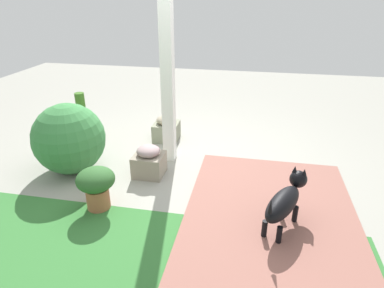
{
  "coord_description": "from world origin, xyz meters",
  "views": [
    {
      "loc": [
        -0.78,
        3.82,
        2.18
      ],
      "look_at": [
        -0.03,
        -0.04,
        0.35
      ],
      "focal_mm": 31.16,
      "sensor_mm": 36.0,
      "label": 1
    }
  ],
  "objects_px": {
    "stone_planter_mid": "(149,161)",
    "terracotta_pot_tall": "(83,123)",
    "terracotta_pot_broad": "(96,184)",
    "porch_pillar": "(167,67)",
    "dog": "(285,201)",
    "round_shrub": "(69,139)",
    "stone_planter_nearest": "(166,129)"
  },
  "relations": [
    {
      "from": "round_shrub",
      "to": "stone_planter_nearest",
      "type": "bearing_deg",
      "value": -128.33
    },
    {
      "from": "terracotta_pot_broad",
      "to": "terracotta_pot_tall",
      "type": "xyz_separation_m",
      "value": [
        1.02,
        -1.67,
        -0.02
      ]
    },
    {
      "from": "terracotta_pot_tall",
      "to": "porch_pillar",
      "type": "bearing_deg",
      "value": 165.69
    },
    {
      "from": "stone_planter_nearest",
      "to": "dog",
      "type": "xyz_separation_m",
      "value": [
        -1.7,
        1.86,
        0.13
      ]
    },
    {
      "from": "terracotta_pot_tall",
      "to": "dog",
      "type": "height_order",
      "value": "terracotta_pot_tall"
    },
    {
      "from": "stone_planter_nearest",
      "to": "stone_planter_mid",
      "type": "bearing_deg",
      "value": 93.63
    },
    {
      "from": "round_shrub",
      "to": "dog",
      "type": "xyz_separation_m",
      "value": [
        -2.65,
        0.66,
        -0.14
      ]
    },
    {
      "from": "terracotta_pot_broad",
      "to": "round_shrub",
      "type": "bearing_deg",
      "value": -45.78
    },
    {
      "from": "stone_planter_nearest",
      "to": "dog",
      "type": "height_order",
      "value": "dog"
    },
    {
      "from": "round_shrub",
      "to": "terracotta_pot_broad",
      "type": "distance_m",
      "value": 1.01
    },
    {
      "from": "porch_pillar",
      "to": "stone_planter_nearest",
      "type": "distance_m",
      "value": 1.29
    },
    {
      "from": "stone_planter_mid",
      "to": "terracotta_pot_broad",
      "type": "distance_m",
      "value": 0.87
    },
    {
      "from": "round_shrub",
      "to": "terracotta_pot_tall",
      "type": "xyz_separation_m",
      "value": [
        0.33,
        -0.95,
        -0.18
      ]
    },
    {
      "from": "stone_planter_mid",
      "to": "terracotta_pot_tall",
      "type": "distance_m",
      "value": 1.61
    },
    {
      "from": "porch_pillar",
      "to": "terracotta_pot_tall",
      "type": "bearing_deg",
      "value": -14.31
    },
    {
      "from": "porch_pillar",
      "to": "dog",
      "type": "distance_m",
      "value": 2.16
    },
    {
      "from": "dog",
      "to": "stone_planter_mid",
      "type": "bearing_deg",
      "value": -24.67
    },
    {
      "from": "terracotta_pot_broad",
      "to": "stone_planter_mid",
      "type": "bearing_deg",
      "value": -112.35
    },
    {
      "from": "porch_pillar",
      "to": "stone_planter_mid",
      "type": "relative_size",
      "value": 6.4
    },
    {
      "from": "terracotta_pot_tall",
      "to": "round_shrub",
      "type": "bearing_deg",
      "value": 109.02
    },
    {
      "from": "porch_pillar",
      "to": "terracotta_pot_tall",
      "type": "height_order",
      "value": "porch_pillar"
    },
    {
      "from": "stone_planter_mid",
      "to": "terracotta_pot_tall",
      "type": "height_order",
      "value": "terracotta_pot_tall"
    },
    {
      "from": "porch_pillar",
      "to": "terracotta_pot_broad",
      "type": "bearing_deg",
      "value": 69.73
    },
    {
      "from": "porch_pillar",
      "to": "stone_planter_nearest",
      "type": "bearing_deg",
      "value": -70.77
    },
    {
      "from": "terracotta_pot_broad",
      "to": "terracotta_pot_tall",
      "type": "bearing_deg",
      "value": -58.5
    },
    {
      "from": "stone_planter_mid",
      "to": "dog",
      "type": "xyz_separation_m",
      "value": [
        -1.63,
        0.75,
        0.13
      ]
    },
    {
      "from": "stone_planter_mid",
      "to": "stone_planter_nearest",
      "type": "bearing_deg",
      "value": -86.37
    },
    {
      "from": "porch_pillar",
      "to": "round_shrub",
      "type": "distance_m",
      "value": 1.55
    },
    {
      "from": "stone_planter_mid",
      "to": "porch_pillar",
      "type": "bearing_deg",
      "value": -106.76
    },
    {
      "from": "stone_planter_mid",
      "to": "terracotta_pot_broad",
      "type": "height_order",
      "value": "terracotta_pot_broad"
    },
    {
      "from": "stone_planter_nearest",
      "to": "stone_planter_mid",
      "type": "distance_m",
      "value": 1.12
    },
    {
      "from": "stone_planter_nearest",
      "to": "terracotta_pot_broad",
      "type": "height_order",
      "value": "terracotta_pot_broad"
    }
  ]
}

